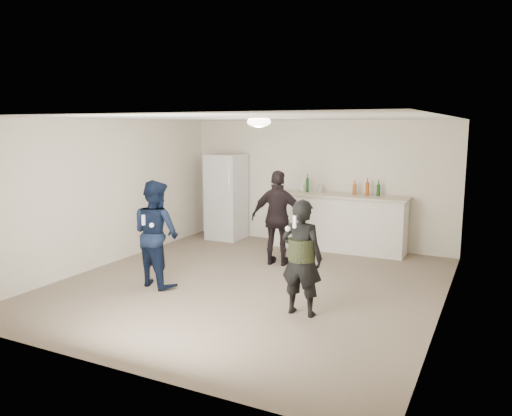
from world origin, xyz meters
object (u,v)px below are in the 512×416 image
at_px(fridge, 226,197).
at_px(shaker, 320,188).
at_px(counter, 337,223).
at_px(man, 156,233).
at_px(woman, 302,258).
at_px(spectator, 278,218).

relative_size(fridge, shaker, 10.59).
bearing_deg(counter, shaker, 161.50).
height_order(man, woman, man).
height_order(woman, spectator, spectator).
distance_m(fridge, shaker, 2.05).
height_order(shaker, spectator, spectator).
relative_size(counter, man, 1.62).
bearing_deg(man, woman, -169.57).
xyz_separation_m(shaker, man, (-1.37, -3.46, -0.37)).
bearing_deg(spectator, man, 49.37).
bearing_deg(woman, spectator, -57.66).
xyz_separation_m(shaker, woman, (1.01, -3.61, -0.43)).
height_order(counter, shaker, shaker).
bearing_deg(shaker, spectator, -96.90).
xyz_separation_m(woman, spectator, (-1.21, 2.00, 0.07)).
height_order(counter, spectator, spectator).
distance_m(counter, spectator, 1.61).
relative_size(man, spectator, 0.97).
height_order(fridge, spectator, fridge).
bearing_deg(fridge, spectator, -37.38).
bearing_deg(man, shaker, -97.68).
xyz_separation_m(counter, spectator, (-0.59, -1.47, 0.30)).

